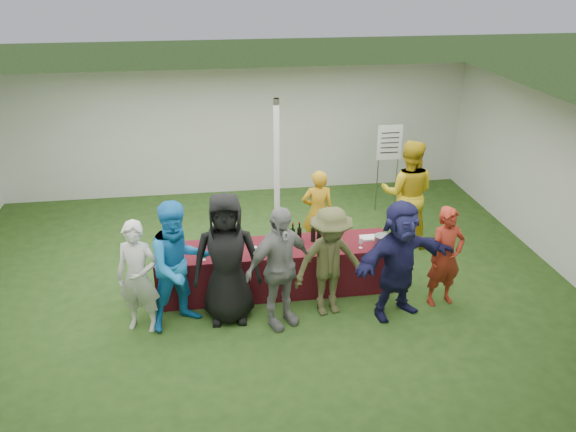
{
  "coord_description": "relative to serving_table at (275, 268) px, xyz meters",
  "views": [
    {
      "loc": [
        -0.62,
        -7.71,
        4.75
      ],
      "look_at": [
        0.49,
        -0.2,
        1.25
      ],
      "focal_mm": 35.0,
      "sensor_mm": 36.0,
      "label": 1
    }
  ],
  "objects": [
    {
      "name": "ground",
      "position": [
        -0.29,
        0.2,
        -0.38
      ],
      "size": [
        60.0,
        60.0,
        0.0
      ],
      "primitive_type": "plane",
      "color": "#284719",
      "rests_on": "ground"
    },
    {
      "name": "tent",
      "position": [
        0.21,
        1.4,
        0.98
      ],
      "size": [
        10.0,
        10.0,
        10.0
      ],
      "color": "white",
      "rests_on": "ground"
    },
    {
      "name": "serving_table",
      "position": [
        0.0,
        0.0,
        0.0
      ],
      "size": [
        3.6,
        0.8,
        0.75
      ],
      "primitive_type": "cube",
      "color": "#591320",
      "rests_on": "ground"
    },
    {
      "name": "wine_bottles",
      "position": [
        0.62,
        0.13,
        0.5
      ],
      "size": [
        0.72,
        0.14,
        0.32
      ],
      "color": "black",
      "rests_on": "serving_table"
    },
    {
      "name": "wine_glasses",
      "position": [
        -0.5,
        -0.26,
        0.49
      ],
      "size": [
        2.74,
        0.11,
        0.16
      ],
      "color": "silver",
      "rests_on": "serving_table"
    },
    {
      "name": "water_bottle",
      "position": [
        0.11,
        0.08,
        0.48
      ],
      "size": [
        0.07,
        0.07,
        0.23
      ],
      "color": "silver",
      "rests_on": "serving_table"
    },
    {
      "name": "bar_towel",
      "position": [
        1.48,
        0.05,
        0.39
      ],
      "size": [
        0.25,
        0.18,
        0.03
      ],
      "primitive_type": "cube",
      "color": "white",
      "rests_on": "serving_table"
    },
    {
      "name": "dump_bucket",
      "position": [
        1.61,
        -0.22,
        0.46
      ],
      "size": [
        0.23,
        0.23,
        0.18
      ],
      "primitive_type": "cylinder",
      "color": "slate",
      "rests_on": "serving_table"
    },
    {
      "name": "wine_list_sign",
      "position": [
        2.62,
        2.7,
        0.94
      ],
      "size": [
        0.5,
        0.03,
        1.8
      ],
      "color": "slate",
      "rests_on": "ground"
    },
    {
      "name": "staff_pourer",
      "position": [
        0.88,
        1.12,
        0.39
      ],
      "size": [
        0.57,
        0.39,
        1.53
      ],
      "primitive_type": "imported",
      "rotation": [
        0.0,
        0.0,
        3.1
      ],
      "color": "#C48E17",
      "rests_on": "ground"
    },
    {
      "name": "staff_back",
      "position": [
        2.51,
        1.23,
        0.6
      ],
      "size": [
        1.15,
        1.03,
        1.95
      ],
      "primitive_type": "imported",
      "rotation": [
        0.0,
        0.0,
        2.78
      ],
      "color": "gold",
      "rests_on": "ground"
    },
    {
      "name": "customer_0",
      "position": [
        -1.96,
        -0.74,
        0.44
      ],
      "size": [
        0.69,
        0.55,
        1.64
      ],
      "primitive_type": "imported",
      "rotation": [
        0.0,
        0.0,
        -0.3
      ],
      "color": "silver",
      "rests_on": "ground"
    },
    {
      "name": "customer_1",
      "position": [
        -1.41,
        -0.7,
        0.56
      ],
      "size": [
        1.13,
        1.04,
        1.87
      ],
      "primitive_type": "imported",
      "rotation": [
        0.0,
        0.0,
        0.46
      ],
      "color": "#1A7BCB",
      "rests_on": "ground"
    },
    {
      "name": "customer_2",
      "position": [
        -0.76,
        -0.67,
        0.59
      ],
      "size": [
        0.98,
        0.67,
        1.94
      ],
      "primitive_type": "imported",
      "rotation": [
        0.0,
        0.0,
        -0.05
      ],
      "color": "black",
      "rests_on": "ground"
    },
    {
      "name": "customer_3",
      "position": [
        -0.05,
        -0.92,
        0.53
      ],
      "size": [
        1.14,
        0.87,
        1.8
      ],
      "primitive_type": "imported",
      "rotation": [
        0.0,
        0.0,
        0.47
      ],
      "color": "gray",
      "rests_on": "ground"
    },
    {
      "name": "customer_4",
      "position": [
        0.69,
        -0.74,
        0.46
      ],
      "size": [
        1.17,
        0.8,
        1.67
      ],
      "primitive_type": "imported",
      "rotation": [
        0.0,
        0.0,
        0.18
      ],
      "color": "#4A4A28",
      "rests_on": "ground"
    },
    {
      "name": "customer_5",
      "position": [
        1.65,
        -0.91,
        0.51
      ],
      "size": [
        1.73,
        1.03,
        1.78
      ],
      "primitive_type": "imported",
      "rotation": [
        0.0,
        0.0,
        0.33
      ],
      "color": "#1B1A47",
      "rests_on": "ground"
    },
    {
      "name": "customer_6",
      "position": [
        2.42,
        -0.74,
        0.4
      ],
      "size": [
        0.62,
        0.47,
        1.56
      ],
      "primitive_type": "imported",
      "rotation": [
        0.0,
        0.0,
        0.17
      ],
      "color": "maroon",
      "rests_on": "ground"
    }
  ]
}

